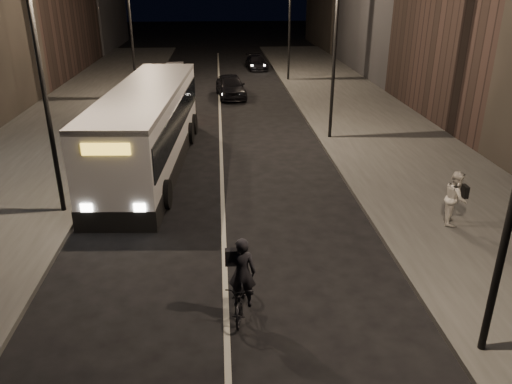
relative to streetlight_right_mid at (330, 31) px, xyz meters
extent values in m
plane|color=black|center=(-5.33, -12.00, -5.36)|extent=(180.00, 180.00, 0.00)
cube|color=#343432|center=(3.17, 2.00, -5.28)|extent=(7.00, 70.00, 0.16)
cube|color=#343432|center=(-13.83, 2.00, -5.28)|extent=(7.00, 70.00, 0.16)
cylinder|color=black|center=(0.27, 0.00, -1.20)|extent=(0.16, 0.16, 8.00)
cylinder|color=black|center=(0.27, 16.00, -1.20)|extent=(0.16, 0.16, 8.00)
cylinder|color=black|center=(-10.93, -8.00, -1.20)|extent=(0.16, 0.16, 8.00)
cylinder|color=black|center=(-10.93, 10.00, -1.20)|extent=(0.16, 0.16, 8.00)
cube|color=silver|center=(-8.43, -3.19, -3.66)|extent=(3.50, 12.94, 3.41)
cube|color=black|center=(-8.43, -3.19, -3.18)|extent=(3.56, 12.52, 1.23)
cube|color=silver|center=(-8.43, -3.19, -2.00)|extent=(3.52, 12.94, 0.19)
cube|color=gold|center=(-8.85, -9.57, -2.48)|extent=(1.50, 0.23, 0.37)
cylinder|color=black|center=(-10.05, -7.57, -4.83)|extent=(0.44, 1.09, 1.07)
cylinder|color=black|center=(-7.39, -7.74, -4.83)|extent=(0.44, 1.09, 1.07)
cylinder|color=black|center=(-9.49, 0.94, -4.83)|extent=(0.44, 1.09, 1.07)
cylinder|color=black|center=(-6.83, 0.77, -4.83)|extent=(0.44, 1.09, 1.07)
imported|color=black|center=(-4.93, -14.11, -4.86)|extent=(0.95, 1.98, 1.00)
imported|color=black|center=(-4.93, -14.31, -4.08)|extent=(0.72, 0.53, 1.82)
imported|color=beige|center=(2.27, -10.00, -4.29)|extent=(0.95, 1.07, 1.83)
imported|color=black|center=(-4.53, 10.41, -4.59)|extent=(2.26, 4.70, 1.55)
imported|color=#403F42|center=(-8.93, 18.41, -4.70)|extent=(1.51, 4.06, 1.33)
imported|color=black|center=(-1.84, 22.05, -4.77)|extent=(2.02, 4.22, 1.19)
camera|label=1|loc=(-5.35, -24.37, 2.31)|focal=35.00mm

